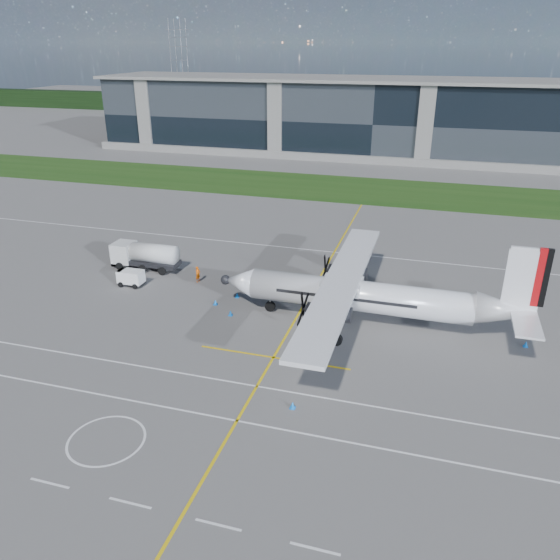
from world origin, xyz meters
TOP-DOWN VIEW (x-y plane):
  - ground at (0.00, 40.00)m, footprint 400.00×400.00m
  - grass_strip at (0.00, 48.00)m, footprint 400.00×18.00m
  - terminal_building at (0.00, 80.00)m, footprint 120.00×20.00m
  - tree_line at (0.00, 140.00)m, footprint 400.00×6.00m
  - pylon_west at (-80.00, 150.00)m, footprint 9.00×4.60m
  - yellow_taxiway_centerline at (3.00, 10.00)m, footprint 0.20×70.00m
  - white_lane_line at (0.00, -14.00)m, footprint 90.00×0.15m
  - turboprop_aircraft at (9.25, 1.52)m, footprint 26.60×27.59m
  - fuel_tanker_truck at (-15.89, 7.39)m, footprint 7.67×2.49m
  - baggage_tug at (-14.63, 3.06)m, footprint 2.63×1.58m
  - ground_crew_person at (-8.60, 5.74)m, footprint 0.73×0.89m
  - safety_cone_nose_stbd at (-3.50, 3.37)m, footprint 0.36×0.36m
  - safety_cone_tail at (21.83, 1.26)m, footprint 0.36×0.36m
  - safety_cone_nose_port at (-2.75, -0.32)m, footprint 0.36×0.36m
  - safety_cone_fwd at (-4.88, 1.32)m, footprint 0.36×0.36m
  - safety_cone_portwing at (6.08, -11.71)m, footprint 0.36×0.36m

SIDE VIEW (x-z plane):
  - ground at x=0.00m, z-range 0.00..0.00m
  - yellow_taxiway_centerline at x=3.00m, z-range 0.00..0.01m
  - white_lane_line at x=0.00m, z-range 0.00..0.01m
  - grass_strip at x=0.00m, z-range 0.00..0.04m
  - safety_cone_nose_stbd at x=-3.50m, z-range 0.00..0.50m
  - safety_cone_tail at x=21.83m, z-range 0.00..0.50m
  - safety_cone_nose_port at x=-2.75m, z-range 0.00..0.50m
  - safety_cone_fwd at x=-4.88m, z-range 0.00..0.50m
  - safety_cone_portwing at x=6.08m, z-range 0.00..0.50m
  - baggage_tug at x=-14.63m, z-range 0.00..1.58m
  - ground_crew_person at x=-8.60m, z-range 0.00..1.89m
  - fuel_tanker_truck at x=-15.89m, z-range 0.00..2.88m
  - tree_line at x=0.00m, z-range 0.00..6.00m
  - turboprop_aircraft at x=9.25m, z-range 0.00..8.28m
  - terminal_building at x=0.00m, z-range 0.00..15.00m
  - pylon_west at x=-80.00m, z-range 0.00..30.00m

